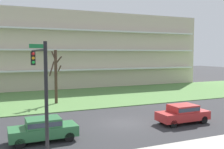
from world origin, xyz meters
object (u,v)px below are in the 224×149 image
(sedan_green_center_left, at_px, (43,128))
(traffic_signal_mast, at_px, (41,79))
(sedan_red_near_left, at_px, (183,113))
(tree_left, at_px, (56,75))

(sedan_green_center_left, bearing_deg, traffic_signal_mast, -100.77)
(sedan_red_near_left, distance_m, sedan_green_center_left, 11.38)
(tree_left, bearing_deg, sedan_green_center_left, -104.73)
(tree_left, bearing_deg, traffic_signal_mast, -103.92)
(tree_left, distance_m, traffic_signal_mast, 15.87)
(sedan_red_near_left, relative_size, sedan_green_center_left, 1.00)
(sedan_red_near_left, relative_size, traffic_signal_mast, 0.69)
(sedan_green_center_left, xyz_separation_m, traffic_signal_mast, (-0.48, -2.71, 3.53))
(sedan_red_near_left, height_order, traffic_signal_mast, traffic_signal_mast)
(tree_left, relative_size, sedan_green_center_left, 1.41)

